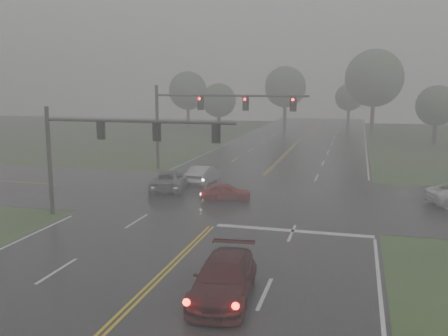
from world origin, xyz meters
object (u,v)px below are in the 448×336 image
(signal_gantry_near, at_px, (102,141))
(signal_gantry_far, at_px, (202,111))
(sedan_silver, at_px, (204,183))
(sedan_maroon, at_px, (224,298))
(car_grey, at_px, (170,190))
(sedan_red, at_px, (225,200))

(signal_gantry_near, bearing_deg, signal_gantry_far, 87.47)
(sedan_silver, height_order, signal_gantry_near, signal_gantry_near)
(signal_gantry_near, distance_m, signal_gantry_far, 16.88)
(sedan_maroon, bearing_deg, sedan_silver, 104.30)
(car_grey, bearing_deg, sedan_silver, -131.26)
(signal_gantry_near, bearing_deg, sedan_red, 46.87)
(car_grey, relative_size, signal_gantry_far, 0.38)
(sedan_red, height_order, signal_gantry_far, signal_gantry_far)
(sedan_maroon, bearing_deg, sedan_red, 99.62)
(sedan_maroon, height_order, signal_gantry_far, signal_gantry_far)
(signal_gantry_far, bearing_deg, sedan_silver, -71.64)
(sedan_maroon, height_order, car_grey, sedan_maroon)
(sedan_silver, relative_size, signal_gantry_near, 0.37)
(signal_gantry_near, height_order, signal_gantry_far, signal_gantry_far)
(sedan_silver, height_order, signal_gantry_far, signal_gantry_far)
(sedan_maroon, bearing_deg, signal_gantry_near, 132.28)
(sedan_silver, bearing_deg, signal_gantry_far, -67.21)
(sedan_silver, relative_size, car_grey, 0.82)
(sedan_maroon, relative_size, signal_gantry_near, 0.44)
(signal_gantry_near, bearing_deg, sedan_maroon, -42.65)
(sedan_maroon, relative_size, car_grey, 0.97)
(sedan_red, distance_m, signal_gantry_near, 9.58)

